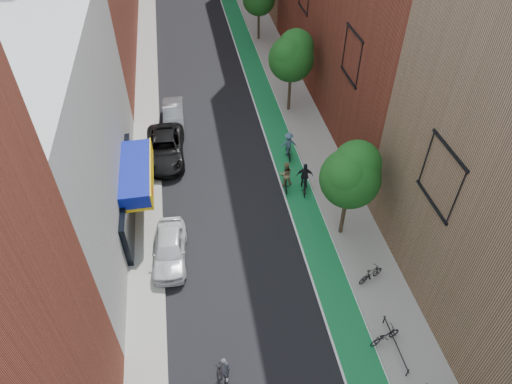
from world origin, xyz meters
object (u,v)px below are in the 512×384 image
parked_car_white (170,249)px  cyclist_lead (224,375)px  parked_car_black (165,148)px  parked_car_silver (174,115)px  cyclist_lane_mid (305,181)px  cyclist_lane_far (289,147)px  cyclist_lane_near (286,178)px

parked_car_white → cyclist_lead: 8.07m
parked_car_black → cyclist_lead: cyclist_lead is taller
parked_car_silver → parked_car_black: bearing=-98.3°
cyclist_lead → cyclist_lane_mid: (6.83, 12.07, 0.25)m
parked_car_black → cyclist_lead: bearing=-80.5°
parked_car_silver → cyclist_lead: size_ratio=2.35×
parked_car_white → cyclist_lane_far: size_ratio=2.20×
parked_car_white → cyclist_lane_far: bearing=46.7°
cyclist_lane_mid → parked_car_silver: bearing=-35.6°
parked_car_silver → cyclist_lane_far: bearing=-34.9°
parked_car_silver → parked_car_white: bearing=-91.4°
cyclist_lead → parked_car_black: bearing=-94.0°
cyclist_lane_near → cyclist_lane_far: size_ratio=1.05×
cyclist_lead → cyclist_lane_far: 17.16m
parked_car_white → cyclist_lane_near: (7.80, 4.72, 0.17)m
cyclist_lane_far → cyclist_lane_near: bearing=74.6°
parked_car_white → cyclist_lane_mid: 9.96m
cyclist_lane_near → cyclist_lane_mid: bearing=166.8°
parked_car_white → cyclist_lane_far: 11.91m
parked_car_white → cyclist_lead: size_ratio=2.37×
cyclist_lead → cyclist_lane_far: bearing=-123.7°
cyclist_lane_near → parked_car_black: bearing=-25.3°
parked_car_black → parked_car_silver: bearing=82.3°
cyclist_lane_near → cyclist_lane_far: 3.48m
parked_car_black → cyclist_lane_mid: cyclist_lane_mid is taller
parked_car_black → cyclist_lane_mid: 10.42m
parked_car_silver → cyclist_lane_far: size_ratio=2.19×
parked_car_white → parked_car_silver: size_ratio=1.01×
parked_car_black → cyclist_lane_near: (7.80, -4.84, 0.13)m
cyclist_lane_near → cyclist_lane_far: bearing=-99.5°
parked_car_white → parked_car_black: 9.56m
parked_car_silver → cyclist_lead: 21.83m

